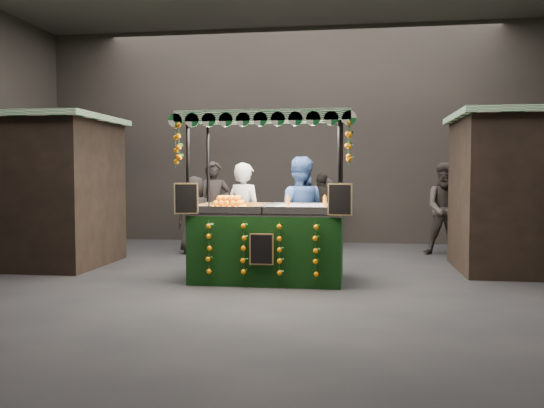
# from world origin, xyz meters

# --- Properties ---
(ground) EXTENTS (12.00, 12.00, 0.00)m
(ground) POSITION_xyz_m (0.00, 0.00, 0.00)
(ground) COLOR black
(ground) RESTS_ON ground
(market_hall) EXTENTS (12.10, 10.10, 5.05)m
(market_hall) POSITION_xyz_m (0.00, 0.00, 3.38)
(market_hall) COLOR black
(market_hall) RESTS_ON ground
(neighbour_stall_left) EXTENTS (3.00, 2.20, 2.60)m
(neighbour_stall_left) POSITION_xyz_m (-4.40, 1.00, 1.31)
(neighbour_stall_left) COLOR black
(neighbour_stall_left) RESTS_ON ground
(juice_stall) EXTENTS (2.56, 1.50, 2.48)m
(juice_stall) POSITION_xyz_m (0.03, 0.08, 0.77)
(juice_stall) COLOR black
(juice_stall) RESTS_ON ground
(vendor_grey) EXTENTS (0.77, 0.66, 1.78)m
(vendor_grey) POSITION_xyz_m (-0.51, 0.94, 0.89)
(vendor_grey) COLOR gray
(vendor_grey) RESTS_ON ground
(vendor_blue) EXTENTS (0.92, 0.72, 1.88)m
(vendor_blue) POSITION_xyz_m (0.40, 1.04, 0.94)
(vendor_blue) COLOR navy
(vendor_blue) RESTS_ON ground
(shopper_0) EXTENTS (0.77, 0.61, 1.85)m
(shopper_0) POSITION_xyz_m (-1.52, 2.96, 0.93)
(shopper_0) COLOR #282321
(shopper_0) RESTS_ON ground
(shopper_1) EXTENTS (0.95, 0.78, 1.82)m
(shopper_1) POSITION_xyz_m (3.10, 3.24, 0.91)
(shopper_1) COLOR #2D2825
(shopper_1) RESTS_ON ground
(shopper_2) EXTENTS (1.03, 0.75, 1.63)m
(shopper_2) POSITION_xyz_m (0.61, 4.12, 0.81)
(shopper_2) COLOR black
(shopper_2) RESTS_ON ground
(shopper_3) EXTENTS (0.96, 1.12, 1.50)m
(shopper_3) POSITION_xyz_m (0.64, 4.53, 0.75)
(shopper_3) COLOR #292421
(shopper_3) RESTS_ON ground
(shopper_4) EXTENTS (0.78, 0.52, 1.56)m
(shopper_4) POSITION_xyz_m (-1.86, 2.73, 0.78)
(shopper_4) COLOR black
(shopper_4) RESTS_ON ground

